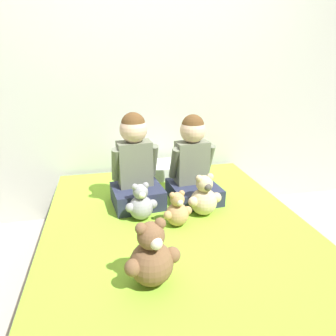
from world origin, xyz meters
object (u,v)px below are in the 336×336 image
(bed, at_px, (175,251))
(child_on_left, at_px, (135,166))
(teddy_bear_held_by_right_child, at_px, (204,198))
(teddy_bear_between_children, at_px, (177,211))
(teddy_bear_held_by_left_child, at_px, (141,204))
(pillow_at_headboard, at_px, (155,170))
(teddy_bear_at_foot_of_bed, at_px, (152,257))
(child_on_right, at_px, (193,165))

(bed, relative_size, child_on_left, 2.99)
(teddy_bear_held_by_right_child, bearing_deg, teddy_bear_between_children, -163.24)
(teddy_bear_held_by_left_child, distance_m, pillow_at_headboard, 0.74)
(teddy_bear_held_by_right_child, distance_m, teddy_bear_at_foot_of_bed, 0.72)
(teddy_bear_held_by_left_child, bearing_deg, pillow_at_headboard, 66.07)
(teddy_bear_between_children, height_order, teddy_bear_at_foot_of_bed, teddy_bear_at_foot_of_bed)
(teddy_bear_held_by_right_child, xyz_separation_m, teddy_bear_between_children, (-0.21, -0.10, -0.02))
(bed, relative_size, child_on_right, 3.15)
(bed, bearing_deg, teddy_bear_held_by_left_child, 157.93)
(bed, distance_m, teddy_bear_between_children, 0.32)
(teddy_bear_held_by_left_child, distance_m, teddy_bear_at_foot_of_bed, 0.59)
(teddy_bear_held_by_left_child, relative_size, teddy_bear_between_children, 1.09)
(child_on_left, bearing_deg, teddy_bear_held_by_left_child, -95.82)
(child_on_left, height_order, teddy_bear_between_children, child_on_left)
(teddy_bear_at_foot_of_bed, bearing_deg, teddy_bear_held_by_right_child, 36.94)
(child_on_right, distance_m, teddy_bear_held_by_left_child, 0.49)
(teddy_bear_held_by_left_child, relative_size, pillow_at_headboard, 0.43)
(child_on_left, relative_size, pillow_at_headboard, 1.12)
(teddy_bear_between_children, height_order, pillow_at_headboard, teddy_bear_between_children)
(bed, bearing_deg, pillow_at_headboard, 90.00)
(teddy_bear_held_by_left_child, xyz_separation_m, teddy_bear_at_foot_of_bed, (-0.03, -0.59, 0.03))
(teddy_bear_held_by_right_child, bearing_deg, teddy_bear_at_foot_of_bed, -136.78)
(teddy_bear_at_foot_of_bed, distance_m, pillow_at_headboard, 1.32)
(bed, relative_size, pillow_at_headboard, 3.36)
(pillow_at_headboard, bearing_deg, teddy_bear_held_by_left_child, -106.47)
(teddy_bear_held_by_right_child, relative_size, teddy_bear_between_children, 1.24)
(child_on_left, relative_size, child_on_right, 1.05)
(teddy_bear_between_children, relative_size, pillow_at_headboard, 0.40)
(teddy_bear_at_foot_of_bed, bearing_deg, child_on_right, 46.82)
(child_on_right, relative_size, pillow_at_headboard, 1.07)
(teddy_bear_between_children, xyz_separation_m, teddy_bear_at_foot_of_bed, (-0.23, -0.47, 0.04))
(bed, xyz_separation_m, child_on_left, (-0.21, 0.31, 0.51))
(teddy_bear_held_by_right_child, bearing_deg, bed, -172.75)
(bed, bearing_deg, teddy_bear_between_children, -92.99)
(bed, height_order, pillow_at_headboard, pillow_at_headboard)
(bed, bearing_deg, teddy_bear_held_by_right_child, 16.20)
(teddy_bear_between_children, relative_size, teddy_bear_at_foot_of_bed, 0.70)
(child_on_left, height_order, teddy_bear_held_by_left_child, child_on_left)
(child_on_right, bearing_deg, bed, -128.16)
(child_on_right, relative_size, teddy_bear_at_foot_of_bed, 1.90)
(teddy_bear_held_by_right_child, relative_size, teddy_bear_at_foot_of_bed, 0.87)
(pillow_at_headboard, bearing_deg, teddy_bear_between_children, -90.14)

